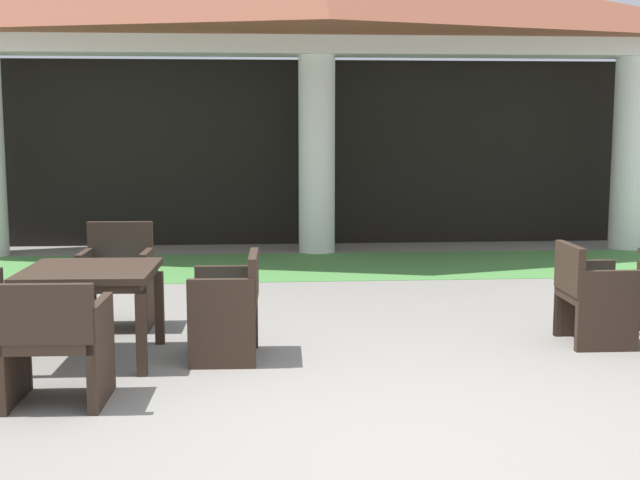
% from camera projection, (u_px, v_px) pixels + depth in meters
% --- Properties ---
extents(ground_plane, '(60.00, 60.00, 0.00)m').
position_uv_depth(ground_plane, '(406.00, 438.00, 4.81)').
color(ground_plane, gray).
extents(background_pavilion, '(10.06, 2.83, 4.11)m').
position_uv_depth(background_pavilion, '(316.00, 19.00, 11.46)').
color(background_pavilion, white).
rests_on(background_pavilion, ground).
extents(lawn_strip, '(11.86, 2.11, 0.01)m').
position_uv_depth(lawn_strip, '(324.00, 266.00, 10.62)').
color(lawn_strip, '#519347').
rests_on(lawn_strip, ground).
extents(patio_chair_near_foreground_west, '(0.51, 0.57, 0.81)m').
position_uv_depth(patio_chair_near_foreground_west, '(592.00, 296.00, 6.84)').
color(patio_chair_near_foreground_west, '#38281E').
rests_on(patio_chair_near_foreground_west, ground).
extents(patio_table_mid_left, '(0.98, 0.98, 0.70)m').
position_uv_depth(patio_table_mid_left, '(90.00, 280.00, 6.34)').
color(patio_table_mid_left, '#38281E').
rests_on(patio_table_mid_left, ground).
extents(patio_chair_mid_left_north, '(0.61, 0.51, 0.91)m').
position_uv_depth(patio_chair_mid_left_north, '(118.00, 279.00, 7.38)').
color(patio_chair_mid_left_north, '#38281E').
rests_on(patio_chair_mid_left_north, ground).
extents(patio_chair_mid_left_east, '(0.52, 0.64, 0.80)m').
position_uv_depth(patio_chair_mid_left_east, '(228.00, 306.00, 6.41)').
color(patio_chair_mid_left_east, '#38281E').
rests_on(patio_chair_mid_left_east, ground).
extents(patio_chair_mid_left_south, '(0.64, 0.59, 0.82)m').
position_uv_depth(patio_chair_mid_left_south, '(55.00, 342.00, 5.35)').
color(patio_chair_mid_left_south, '#38281E').
rests_on(patio_chair_mid_left_south, ground).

